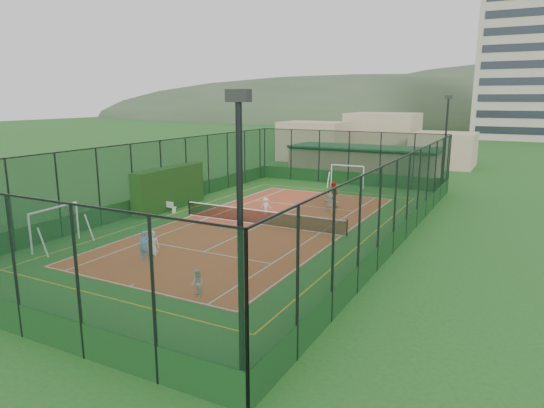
{
  "coord_description": "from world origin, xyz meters",
  "views": [
    {
      "loc": [
        14.73,
        -26.56,
        8.05
      ],
      "look_at": [
        0.23,
        1.04,
        1.2
      ],
      "focal_mm": 32.0,
      "sensor_mm": 36.0,
      "label": 1
    }
  ],
  "objects_px": {
    "floodlight_se": "(241,257)",
    "child_far_left": "(266,206)",
    "floodlight_ne": "(445,145)",
    "coach": "(333,194)",
    "apartment_tower": "(520,61)",
    "white_bench": "(168,206)",
    "child_far_back": "(330,202)",
    "futsal_goal_far": "(347,177)",
    "child_near_mid": "(144,246)",
    "child_near_right": "(197,283)",
    "child_near_left": "(153,243)",
    "futsal_goal_near": "(55,227)",
    "clubhouse": "(364,162)",
    "child_far_right": "(330,199)"
  },
  "relations": [
    {
      "from": "floodlight_se",
      "to": "child_near_left",
      "type": "bearing_deg",
      "value": 141.23
    },
    {
      "from": "apartment_tower",
      "to": "futsal_goal_near",
      "type": "xyz_separation_m",
      "value": [
        -19.84,
        -91.31,
        -13.92
      ]
    },
    {
      "from": "floodlight_ne",
      "to": "clubhouse",
      "type": "height_order",
      "value": "floodlight_ne"
    },
    {
      "from": "futsal_goal_far",
      "to": "child_near_left",
      "type": "relative_size",
      "value": 2.34
    },
    {
      "from": "white_bench",
      "to": "child_near_right",
      "type": "bearing_deg",
      "value": -37.03
    },
    {
      "from": "child_near_mid",
      "to": "coach",
      "type": "distance_m",
      "value": 16.4
    },
    {
      "from": "child_far_back",
      "to": "child_far_right",
      "type": "bearing_deg",
      "value": -58.0
    },
    {
      "from": "apartment_tower",
      "to": "futsal_goal_far",
      "type": "xyz_separation_m",
      "value": [
        -11.52,
        -66.7,
        -13.99
      ]
    },
    {
      "from": "child_near_left",
      "to": "child_far_right",
      "type": "xyz_separation_m",
      "value": [
        4.15,
        14.76,
        -0.01
      ]
    },
    {
      "from": "coach",
      "to": "child_near_right",
      "type": "bearing_deg",
      "value": 95.69
    },
    {
      "from": "futsal_goal_far",
      "to": "child_far_back",
      "type": "height_order",
      "value": "futsal_goal_far"
    },
    {
      "from": "white_bench",
      "to": "futsal_goal_far",
      "type": "bearing_deg",
      "value": 70.44
    },
    {
      "from": "child_near_mid",
      "to": "floodlight_ne",
      "type": "bearing_deg",
      "value": 51.88
    },
    {
      "from": "clubhouse",
      "to": "white_bench",
      "type": "distance_m",
      "value": 23.25
    },
    {
      "from": "futsal_goal_near",
      "to": "white_bench",
      "type": "bearing_deg",
      "value": -4.29
    },
    {
      "from": "floodlight_ne",
      "to": "white_bench",
      "type": "bearing_deg",
      "value": -134.87
    },
    {
      "from": "floodlight_se",
      "to": "futsal_goal_near",
      "type": "xyz_separation_m",
      "value": [
        -16.44,
        7.29,
        -3.05
      ]
    },
    {
      "from": "child_far_left",
      "to": "coach",
      "type": "height_order",
      "value": "coach"
    },
    {
      "from": "floodlight_ne",
      "to": "child_far_right",
      "type": "distance_m",
      "value": 12.35
    },
    {
      "from": "clubhouse",
      "to": "child_far_left",
      "type": "xyz_separation_m",
      "value": [
        -1.15,
        -19.28,
        -0.98
      ]
    },
    {
      "from": "apartment_tower",
      "to": "white_bench",
      "type": "relative_size",
      "value": 20.28
    },
    {
      "from": "futsal_goal_far",
      "to": "child_near_right",
      "type": "relative_size",
      "value": 2.71
    },
    {
      "from": "clubhouse",
      "to": "coach",
      "type": "height_order",
      "value": "clubhouse"
    },
    {
      "from": "futsal_goal_far",
      "to": "child_far_left",
      "type": "bearing_deg",
      "value": -98.33
    },
    {
      "from": "clubhouse",
      "to": "child_far_left",
      "type": "bearing_deg",
      "value": -93.4
    },
    {
      "from": "white_bench",
      "to": "child_far_back",
      "type": "relative_size",
      "value": 1.06
    },
    {
      "from": "futsal_goal_near",
      "to": "futsal_goal_far",
      "type": "relative_size",
      "value": 1.06
    },
    {
      "from": "floodlight_se",
      "to": "futsal_goal_near",
      "type": "height_order",
      "value": "floodlight_se"
    },
    {
      "from": "floodlight_se",
      "to": "coach",
      "type": "height_order",
      "value": "floodlight_se"
    },
    {
      "from": "floodlight_ne",
      "to": "coach",
      "type": "distance_m",
      "value": 11.9
    },
    {
      "from": "child_near_right",
      "to": "child_far_right",
      "type": "distance_m",
      "value": 18.06
    },
    {
      "from": "child_near_mid",
      "to": "white_bench",
      "type": "bearing_deg",
      "value": 107.76
    },
    {
      "from": "white_bench",
      "to": "child_near_left",
      "type": "xyz_separation_m",
      "value": [
        5.86,
        -8.26,
        0.26
      ]
    },
    {
      "from": "floodlight_ne",
      "to": "child_near_left",
      "type": "height_order",
      "value": "floodlight_ne"
    },
    {
      "from": "futsal_goal_far",
      "to": "futsal_goal_near",
      "type": "bearing_deg",
      "value": -109.63
    },
    {
      "from": "floodlight_se",
      "to": "apartment_tower",
      "type": "relative_size",
      "value": 0.28
    },
    {
      "from": "futsal_goal_near",
      "to": "apartment_tower",
      "type": "bearing_deg",
      "value": -16.31
    },
    {
      "from": "floodlight_ne",
      "to": "child_far_left",
      "type": "xyz_separation_m",
      "value": [
        -9.75,
        -13.88,
        -3.53
      ]
    },
    {
      "from": "floodlight_se",
      "to": "coach",
      "type": "xyz_separation_m",
      "value": [
        -6.38,
        23.66,
        -3.15
      ]
    },
    {
      "from": "child_near_right",
      "to": "child_far_back",
      "type": "relative_size",
      "value": 0.83
    },
    {
      "from": "floodlight_se",
      "to": "child_far_left",
      "type": "distance_m",
      "value": 21.93
    },
    {
      "from": "white_bench",
      "to": "child_far_back",
      "type": "bearing_deg",
      "value": 36.15
    },
    {
      "from": "futsal_goal_far",
      "to": "floodlight_ne",
      "type": "bearing_deg",
      "value": 8.13
    },
    {
      "from": "clubhouse",
      "to": "coach",
      "type": "bearing_deg",
      "value": -81.56
    },
    {
      "from": "child_near_mid",
      "to": "child_near_right",
      "type": "xyz_separation_m",
      "value": [
        5.2,
        -2.6,
        -0.16
      ]
    },
    {
      "from": "apartment_tower",
      "to": "child_near_right",
      "type": "height_order",
      "value": "apartment_tower"
    },
    {
      "from": "floodlight_ne",
      "to": "child_near_left",
      "type": "relative_size",
      "value": 6.15
    },
    {
      "from": "futsal_goal_near",
      "to": "coach",
      "type": "bearing_deg",
      "value": -35.62
    },
    {
      "from": "apartment_tower",
      "to": "child_near_left",
      "type": "distance_m",
      "value": 92.33
    },
    {
      "from": "white_bench",
      "to": "child_far_back",
      "type": "xyz_separation_m",
      "value": [
        10.43,
        5.33,
        0.29
      ]
    }
  ]
}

